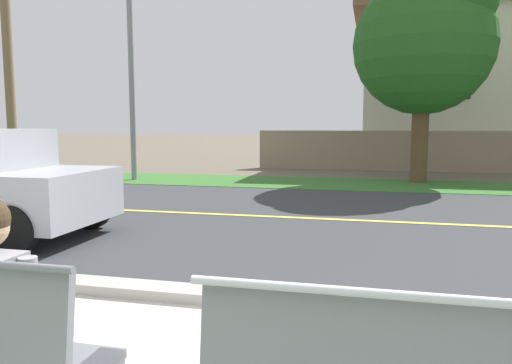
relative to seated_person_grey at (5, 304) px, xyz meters
name	(u,v)px	position (x,y,z in m)	size (l,w,h in m)	color
ground_plane	(322,205)	(0.88, 7.65, -0.68)	(140.00, 140.00, 0.00)	#665B4C
curb_edge	(258,300)	(0.88, 2.00, -0.62)	(44.00, 0.30, 0.11)	#ADA89E
street_asphalt	(313,219)	(0.88, 6.15, -0.67)	(52.00, 8.00, 0.01)	#383A3D
road_centre_line	(313,218)	(0.88, 6.15, -0.67)	(48.00, 0.14, 0.01)	#E0CC4C
far_verge_grass	(335,184)	(0.88, 11.30, -0.67)	(48.00, 2.80, 0.02)	#38702D
seated_person_grey	(5,304)	(0.00, 0.00, 0.00)	(0.52, 0.68, 1.25)	#333D56
streetlamp	(133,28)	(-4.90, 11.09, 3.67)	(0.24, 2.10, 7.67)	gray
shade_tree_far_left	(429,34)	(3.23, 12.04, 3.34)	(3.75, 3.75, 6.19)	brown
garden_wall	(445,151)	(4.30, 15.73, 0.02)	(13.00, 0.36, 1.40)	gray
house_across_street	(506,84)	(6.86, 18.93, 2.50)	(11.58, 6.91, 6.26)	beige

